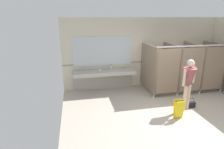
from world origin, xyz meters
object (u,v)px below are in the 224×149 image
object	(u,v)px
person_standing	(189,79)
paper_cup	(100,70)
wet_floor_sign	(179,109)
handbag	(191,104)
soap_dispenser	(111,67)

from	to	relation	value
person_standing	paper_cup	xyz separation A→B (m)	(-2.47, 2.06, -0.17)
person_standing	wet_floor_sign	xyz separation A→B (m)	(-0.52, -0.44, -0.75)
handbag	wet_floor_sign	bearing A→B (deg)	-146.08
soap_dispenser	paper_cup	size ratio (longest dim) A/B	2.30
person_standing	soap_dispenser	distance (m)	3.05
soap_dispenser	paper_cup	xyz separation A→B (m)	(-0.48, -0.24, -0.04)
soap_dispenser	wet_floor_sign	distance (m)	3.18
person_standing	handbag	xyz separation A→B (m)	(0.26, 0.08, -0.94)
person_standing	handbag	world-z (taller)	person_standing
soap_dispenser	paper_cup	distance (m)	0.54
wet_floor_sign	soap_dispenser	bearing A→B (deg)	118.28
person_standing	wet_floor_sign	world-z (taller)	person_standing
handbag	soap_dispenser	world-z (taller)	soap_dispenser
handbag	paper_cup	size ratio (longest dim) A/B	3.82
person_standing	handbag	distance (m)	0.98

